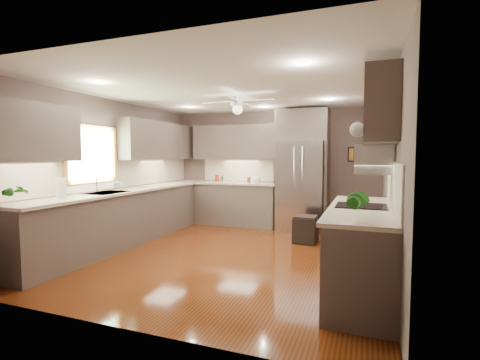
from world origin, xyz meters
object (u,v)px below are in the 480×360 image
Objects in this scene: stool at (305,229)px; soap_bottle at (117,185)px; canister_d at (249,180)px; potted_plant_left at (15,191)px; bowl at (256,182)px; microwave at (373,159)px; refrigerator at (302,172)px; canister_c at (235,178)px; paper_towel at (61,189)px; canister_b at (222,179)px; canister_a at (217,178)px; potted_plant_right at (358,201)px.

soap_bottle is at bearing -158.17° from stool.
canister_d is 4.48m from potted_plant_left.
microwave reaches higher than bowl.
canister_d is at bearing 132.02° from microwave.
bowl is 1.03m from refrigerator.
canister_d is (0.32, 0.03, -0.03)m from canister_c.
bowl reaches higher than stool.
canister_d is 0.63× the size of soap_bottle.
potted_plant_left is 0.63m from paper_towel.
canister_d is 3.75m from microwave.
canister_b reaches higher than canister_d.
soap_bottle reaches higher than bowl.
canister_d is 0.17m from bowl.
canister_b is 4.29m from potted_plant_left.
potted_plant_right reaches higher than canister_a.
potted_plant_left reaches higher than canister_a.
potted_plant_right reaches higher than potted_plant_left.
canister_c is at bearing -9.00° from canister_a.
soap_bottle is 0.56× the size of potted_plant_left.
stool is at bearing -31.44° from canister_c.
bowl is (1.76, 2.29, -0.06)m from soap_bottle.
soap_bottle is 3.57m from refrigerator.
canister_a reaches higher than canister_b.
paper_towel reaches higher than canister_d.
microwave is 1.78× the size of paper_towel.
paper_towel is at bearing -100.66° from canister_a.
paper_towel is at bearing -112.06° from canister_d.
soap_bottle is 0.59× the size of paper_towel.
refrigerator is at bearing -2.88° from canister_d.
stool is at bearing 47.07° from potted_plant_left.
paper_towel is at bearing -168.11° from microwave.
microwave reaches higher than potted_plant_left.
microwave is at bearing -40.68° from canister_a.
microwave is (2.33, -2.74, 0.51)m from bowl.
canister_a is 0.32× the size of stool.
potted_plant_right is at bearing -72.49° from refrigerator.
canister_c is 1.50m from refrigerator.
stool is (1.27, -1.08, -0.73)m from bowl.
refrigerator is (1.17, -0.06, 0.19)m from canister_d.
microwave is at bearing -47.98° from canister_d.
microwave is (0.13, 1.09, 0.36)m from potted_plant_right.
refrigerator is at bearing 107.51° from potted_plant_right.
potted_plant_left reaches higher than stool.
bowl is at bearing 0.82° from canister_c.
soap_bottle is at bearing -119.22° from canister_c.
canister_c is 0.33× the size of microwave.
soap_bottle is at bearing 158.70° from potted_plant_right.
potted_plant_right is at bearing -51.17° from canister_a.
potted_plant_left is at bearing -86.45° from soap_bottle.
stool is at bearing 40.83° from paper_towel.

